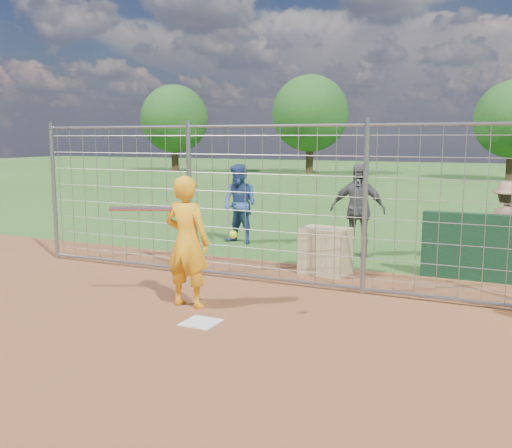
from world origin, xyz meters
The scene contains 11 objects.
ground centered at (0.00, 0.00, 0.00)m, with size 100.00×100.00×0.00m, color #2D591E.
infield_dirt centered at (0.00, -3.00, 0.01)m, with size 18.00×18.00×0.00m, color brown.
home_plate centered at (0.00, -0.20, 0.01)m, with size 0.43×0.43×0.02m, color silver.
dugout_wall centered at (3.40, 3.60, 0.55)m, with size 2.60×0.20×1.10m, color #11381E.
batter centered at (-0.54, 0.36, 0.91)m, with size 0.66×0.44×1.82m, color #FFA516.
bystander_a centered at (-2.01, 4.93, 0.88)m, with size 0.85×0.66×1.75m, color navy.
bystander_b centered at (0.68, 4.70, 0.92)m, with size 1.07×0.45×1.83m, color #4F5054.
bystander_c centered at (3.38, 4.75, 0.78)m, with size 1.01×0.58×1.57m, color #986A53.
equipment_bin centered at (0.59, 2.99, 0.40)m, with size 0.80×0.55×0.80m, color tan.
equipment_in_play centered at (-0.77, 0.13, 1.30)m, with size 1.85×0.42×0.34m.
backstop_fence centered at (0.00, 2.00, 1.26)m, with size 9.08×0.08×2.60m.
Camera 1 is at (3.55, -6.17, 2.32)m, focal length 40.00 mm.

